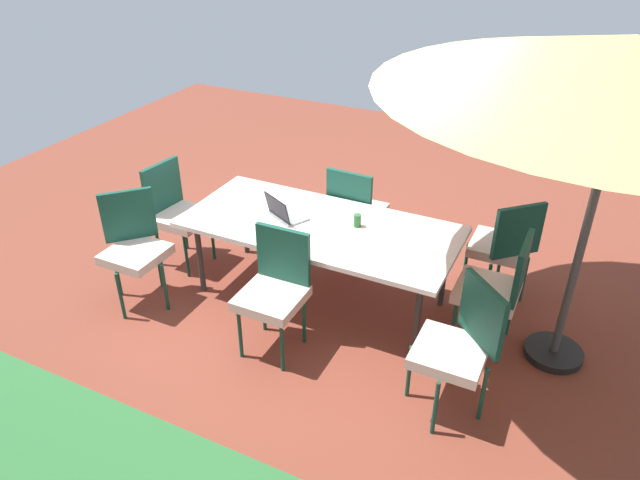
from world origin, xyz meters
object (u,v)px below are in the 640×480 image
Objects in this scene: laptop at (285,213)px; cup at (357,221)px; chair_northwest at (459,343)px; chair_south at (355,209)px; chair_west at (497,286)px; chair_northeast at (134,244)px; patio_umbrella at (629,65)px; chair_north at (275,287)px; dining_table at (320,229)px; chair_southwest at (504,244)px; chair_east at (177,210)px.

laptop is 0.62m from cup.
chair_northwest is 1.98m from chair_south.
chair_west is 1.59m from chair_south.
cup is at bearing -21.42° from chair_northeast.
patio_umbrella is 3.09× the size of chair_northeast.
chair_north is (1.99, 0.82, -1.68)m from patio_umbrella.
dining_table is 0.33m from laptop.
chair_north is 1.00× the size of chair_south.
laptop is (0.32, 0.03, 0.09)m from dining_table.
chair_northwest is 1.00× the size of chair_west.
chair_northeast is at bearing -75.37° from chair_west.
chair_south is 0.84m from laptop.
dining_table is 2.32× the size of chair_north.
chair_northwest and chair_south have the same top height.
dining_table is at bearing 90.80° from chair_south.
chair_southwest reaches higher than cup.
dining_table is 2.32× the size of chair_northwest.
chair_south reaches higher than cup.
laptop reaches higher than dining_table.
chair_southwest is at bearing -20.62° from chair_northeast.
chair_northwest is at bearing 135.64° from chair_south.
chair_northeast reaches higher than dining_table.
chair_east reaches higher than laptop.
chair_south is at bearing -45.13° from chair_southwest.
chair_northeast is at bearing -17.81° from chair_southwest.
chair_east and chair_southwest have the same top height.
laptop is at bearing -15.32° from chair_northeast.
chair_southwest is at bearing -173.20° from chair_west.
chair_north is (1.40, -0.03, 0.00)m from chair_northwest.
patio_umbrella is (-1.96, -0.11, 1.54)m from dining_table.
chair_north is (-1.44, 0.68, 0.00)m from chair_east.
chair_northeast is at bearing 47.04° from chair_south.
chair_northeast is at bearing -137.29° from chair_northwest.
chair_northwest is 1.85m from laptop.
chair_northwest and chair_northeast have the same top height.
dining_table is 2.32× the size of chair_west.
chair_northwest is at bearing 55.31° from patio_umbrella.
laptop is (1.69, -0.71, 0.23)m from chair_northwest.
laptop is at bearing -159.11° from chair_northwest.
chair_west is (-2.93, -0.06, 0.00)m from chair_east.
chair_north is at bearing 0.46° from chair_southwest.
laptop is (1.78, 0.06, 0.23)m from chair_west.
chair_north is 1.66m from chair_west.
chair_southwest is (-0.02, -1.42, 0.00)m from chair_northwest.
dining_table is 1.47m from chair_west.
chair_south is 1.00× the size of chair_northeast.
dining_table is at bearing 86.75° from chair_north.
chair_south reaches higher than dining_table.
cup is (-1.75, -0.14, 0.24)m from chair_east.
chair_west is at bearing 157.39° from chair_south.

